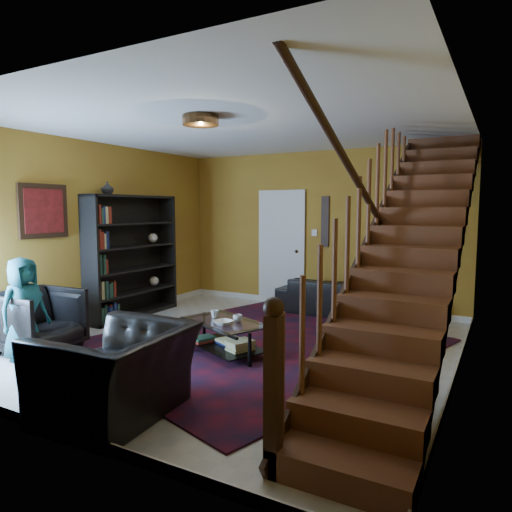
{
  "coord_description": "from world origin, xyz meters",
  "views": [
    {
      "loc": [
        2.99,
        -4.97,
        1.79
      ],
      "look_at": [
        0.03,
        0.4,
        1.14
      ],
      "focal_mm": 32.0,
      "sensor_mm": 36.0,
      "label": 1
    }
  ],
  "objects": [
    {
      "name": "coffee_table",
      "position": [
        0.03,
        -0.39,
        0.24
      ],
      "size": [
        1.25,
        1.02,
        0.42
      ],
      "rotation": [
        0.0,
        0.0,
        -0.42
      ],
      "color": "black",
      "rests_on": "floor"
    },
    {
      "name": "sofa",
      "position": [
        0.59,
        2.3,
        0.3
      ],
      "size": [
        2.08,
        0.86,
        0.6
      ],
      "primitive_type": "imported",
      "rotation": [
        0.0,
        0.0,
        3.12
      ],
      "color": "black",
      "rests_on": "floor"
    },
    {
      "name": "rug",
      "position": [
        0.17,
        0.19,
        0.01
      ],
      "size": [
        4.7,
        5.05,
        0.02
      ],
      "primitive_type": "cube",
      "rotation": [
        0.0,
        0.0,
        -0.3
      ],
      "color": "#490D1A",
      "rests_on": "floor"
    },
    {
      "name": "person_adult_b",
      "position": [
        1.5,
        2.35,
        0.17
      ],
      "size": [
        0.61,
        0.48,
        1.25
      ],
      "primitive_type": "imported",
      "rotation": [
        0.0,
        0.0,
        3.16
      ],
      "color": "black",
      "rests_on": "sofa"
    },
    {
      "name": "floor",
      "position": [
        0.0,
        0.0,
        0.0
      ],
      "size": [
        5.5,
        5.5,
        0.0
      ],
      "primitive_type": "plane",
      "color": "beige",
      "rests_on": "ground"
    },
    {
      "name": "vase",
      "position": [
        -2.41,
        0.1,
        2.1
      ],
      "size": [
        0.18,
        0.18,
        0.19
      ],
      "primitive_type": "imported",
      "color": "#999999",
      "rests_on": "bookshelf"
    },
    {
      "name": "wall_hanging",
      "position": [
        0.15,
        2.73,
        1.55
      ],
      "size": [
        0.14,
        0.03,
        0.9
      ],
      "primitive_type": "cube",
      "color": "black",
      "rests_on": "room"
    },
    {
      "name": "armchair_left",
      "position": [
        -2.05,
        -1.42,
        0.4
      ],
      "size": [
        0.91,
        0.88,
        0.79
      ],
      "primitive_type": "imported",
      "rotation": [
        0.0,
        0.0,
        1.61
      ],
      "color": "black",
      "rests_on": "floor"
    },
    {
      "name": "armchair_right",
      "position": [
        0.13,
        -2.25,
        0.38
      ],
      "size": [
        1.12,
        1.26,
        0.77
      ],
      "primitive_type": "imported",
      "rotation": [
        0.0,
        0.0,
        -1.49
      ],
      "color": "black",
      "rests_on": "floor"
    },
    {
      "name": "bookshelf",
      "position": [
        -2.4,
        0.6,
        0.96
      ],
      "size": [
        0.35,
        1.8,
        2.0
      ],
      "color": "black",
      "rests_on": "floor"
    },
    {
      "name": "cup_b",
      "position": [
        -0.18,
        -0.3,
        0.47
      ],
      "size": [
        0.13,
        0.13,
        0.1
      ],
      "primitive_type": "imported",
      "rotation": [
        0.0,
        0.0,
        0.28
      ],
      "color": "#999999",
      "rests_on": "coffee_table"
    },
    {
      "name": "person_adult_a",
      "position": [
        1.24,
        2.35,
        0.17
      ],
      "size": [
        0.48,
        0.34,
        1.23
      ],
      "primitive_type": "imported",
      "rotation": [
        0.0,
        0.0,
        3.04
      ],
      "color": "black",
      "rests_on": "sofa"
    },
    {
      "name": "room",
      "position": [
        -1.33,
        1.33,
        0.05
      ],
      "size": [
        5.5,
        5.5,
        5.5
      ],
      "color": "#AC8626",
      "rests_on": "ground"
    },
    {
      "name": "person_child",
      "position": [
        -1.95,
        -1.68,
        0.61
      ],
      "size": [
        0.39,
        0.6,
        1.22
      ],
      "primitive_type": "imported",
      "rotation": [
        0.0,
        0.0,
        1.58
      ],
      "color": "#195660",
      "rests_on": "armchair_left"
    },
    {
      "name": "cup_a",
      "position": [
        0.18,
        -0.34,
        0.46
      ],
      "size": [
        0.15,
        0.15,
        0.09
      ],
      "primitive_type": "imported",
      "rotation": [
        0.0,
        0.0,
        -0.35
      ],
      "color": "#999999",
      "rests_on": "coffee_table"
    },
    {
      "name": "popcorn_bucket",
      "position": [
        -2.1,
        -1.64,
        0.09
      ],
      "size": [
        0.13,
        0.13,
        0.15
      ],
      "primitive_type": "cylinder",
      "rotation": [
        0.0,
        0.0,
        0.04
      ],
      "color": "red",
      "rests_on": "rug"
    },
    {
      "name": "door",
      "position": [
        -0.7,
        2.73,
        1.02
      ],
      "size": [
        0.82,
        0.05,
        2.05
      ],
      "primitive_type": "cube",
      "color": "silver",
      "rests_on": "floor"
    },
    {
      "name": "staircase",
      "position": [
        2.12,
        -0.0,
        1.4
      ],
      "size": [
        0.95,
        5.02,
        3.18
      ],
      "color": "brown",
      "rests_on": "floor"
    },
    {
      "name": "ceiling_fixture",
      "position": [
        0.0,
        -0.8,
        2.74
      ],
      "size": [
        0.4,
        0.4,
        0.1
      ],
      "primitive_type": "cylinder",
      "color": "#3F2814",
      "rests_on": "room"
    },
    {
      "name": "framed_picture",
      "position": [
        -2.57,
        -0.9,
        1.75
      ],
      "size": [
        0.04,
        0.74,
        0.74
      ],
      "primitive_type": "cube",
      "color": "maroon",
      "rests_on": "room"
    },
    {
      "name": "bowl",
      "position": [
        0.11,
        -0.55,
        0.44
      ],
      "size": [
        0.27,
        0.27,
        0.05
      ],
      "primitive_type": "imported",
      "rotation": [
        0.0,
        0.0,
        -0.26
      ],
      "color": "#999999",
      "rests_on": "coffee_table"
    }
  ]
}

